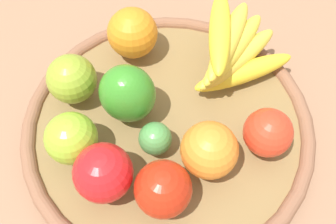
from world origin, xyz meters
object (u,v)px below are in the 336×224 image
at_px(apple_1, 163,189).
at_px(lime_0, 152,138).
at_px(apple_4, 72,79).
at_px(orange_0, 132,33).
at_px(apple_2, 268,133).
at_px(orange_1, 209,150).
at_px(banana_bunch, 233,50).
at_px(apple_0, 103,173).
at_px(apple_3, 71,138).
at_px(bell_pepper, 127,94).

bearing_deg(apple_1, lime_0, -57.81).
bearing_deg(lime_0, apple_1, 122.19).
xyz_separation_m(apple_4, lime_0, (-0.15, 0.04, -0.01)).
xyz_separation_m(orange_0, lime_0, (-0.10, 0.16, -0.02)).
bearing_deg(lime_0, apple_4, -15.77).
relative_size(apple_2, lime_0, 1.46).
bearing_deg(orange_1, apple_4, -9.73).
relative_size(orange_0, banana_bunch, 0.47).
relative_size(lime_0, apple_0, 0.60).
bearing_deg(lime_0, apple_3, 25.36).
bearing_deg(orange_0, banana_bunch, -173.41).
relative_size(bell_pepper, apple_3, 1.29).
xyz_separation_m(bell_pepper, banana_bunch, (-0.12, -0.14, -0.00)).
distance_m(apple_1, apple_3, 0.15).
bearing_deg(apple_0, banana_bunch, -111.32).
height_order(apple_1, apple_0, apple_0).
height_order(banana_bunch, lime_0, banana_bunch).
distance_m(apple_3, lime_0, 0.11).
bearing_deg(apple_3, apple_2, -156.67).
bearing_deg(lime_0, apple_2, -158.07).
distance_m(banana_bunch, apple_0, 0.27).
xyz_separation_m(orange_0, apple_3, (0.00, 0.21, -0.00)).
bearing_deg(banana_bunch, apple_2, 126.07).
xyz_separation_m(apple_2, lime_0, (0.15, 0.06, -0.01)).
xyz_separation_m(bell_pepper, lime_0, (-0.06, 0.04, -0.02)).
bearing_deg(lime_0, orange_1, -178.30).
distance_m(apple_4, apple_2, 0.30).
height_order(bell_pepper, banana_bunch, bell_pepper).
relative_size(apple_3, lime_0, 1.54).
height_order(orange_1, apple_0, same).
height_order(apple_3, orange_1, orange_1).
relative_size(orange_0, apple_0, 1.05).
distance_m(lime_0, orange_1, 0.08).
distance_m(orange_1, apple_0, 0.14).
xyz_separation_m(apple_4, apple_3, (-0.05, 0.09, -0.00)).
bearing_deg(orange_1, apple_0, 34.36).
relative_size(apple_2, apple_0, 0.88).
bearing_deg(orange_1, bell_pepper, -15.96).
height_order(lime_0, orange_1, orange_1).
xyz_separation_m(apple_4, apple_1, (-0.19, 0.11, -0.00)).
distance_m(bell_pepper, apple_0, 0.12).
bearing_deg(orange_0, apple_4, 67.40).
relative_size(apple_1, apple_0, 0.95).
bearing_deg(bell_pepper, apple_2, 179.49).
relative_size(apple_4, bell_pepper, 0.79).
bearing_deg(apple_4, apple_0, 133.19).
height_order(apple_1, lime_0, apple_1).
relative_size(bell_pepper, apple_0, 1.21).
xyz_separation_m(apple_2, banana_bunch, (0.09, -0.12, 0.01)).
bearing_deg(apple_3, bell_pepper, -116.80).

